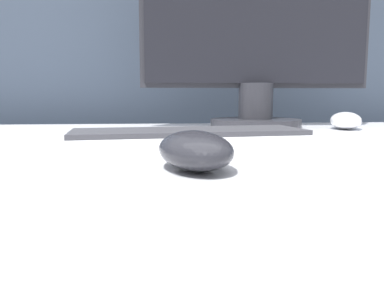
{
  "coord_description": "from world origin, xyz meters",
  "views": [
    {
      "loc": [
        -0.1,
        -0.51,
        0.78
      ],
      "look_at": [
        -0.06,
        -0.08,
        0.72
      ],
      "focal_mm": 35.0,
      "sensor_mm": 36.0,
      "label": 1
    }
  ],
  "objects_px": {
    "keyboard": "(189,137)",
    "monitor": "(257,29)",
    "computer_mouse_near": "(195,150)",
    "computer_mouse_far": "(346,121)"
  },
  "relations": [
    {
      "from": "computer_mouse_near",
      "to": "keyboard",
      "type": "xyz_separation_m",
      "value": [
        0.01,
        0.22,
        -0.01
      ]
    },
    {
      "from": "monitor",
      "to": "computer_mouse_far",
      "type": "xyz_separation_m",
      "value": [
        0.2,
        -0.1,
        -0.23
      ]
    },
    {
      "from": "keyboard",
      "to": "monitor",
      "type": "distance_m",
      "value": 0.47
    },
    {
      "from": "keyboard",
      "to": "monitor",
      "type": "xyz_separation_m",
      "value": [
        0.2,
        0.35,
        0.24
      ]
    },
    {
      "from": "computer_mouse_far",
      "to": "computer_mouse_near",
      "type": "bearing_deg",
      "value": -110.2
    },
    {
      "from": "computer_mouse_near",
      "to": "keyboard",
      "type": "bearing_deg",
      "value": 75.39
    },
    {
      "from": "keyboard",
      "to": "monitor",
      "type": "height_order",
      "value": "monitor"
    },
    {
      "from": "computer_mouse_near",
      "to": "computer_mouse_far",
      "type": "relative_size",
      "value": 0.94
    },
    {
      "from": "computer_mouse_near",
      "to": "computer_mouse_far",
      "type": "bearing_deg",
      "value": 37.4
    },
    {
      "from": "computer_mouse_near",
      "to": "computer_mouse_far",
      "type": "height_order",
      "value": "same"
    }
  ]
}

